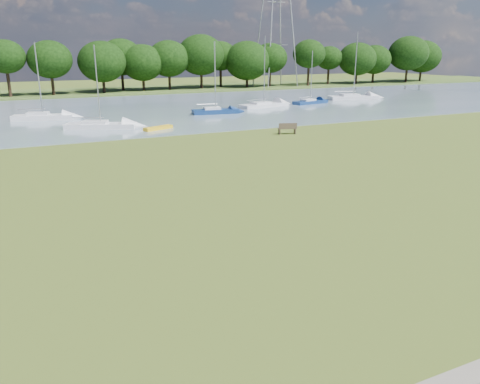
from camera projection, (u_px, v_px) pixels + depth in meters
name	position (u px, v px, depth m)	size (l,w,h in m)	color
ground	(228.00, 218.00, 21.93)	(220.00, 220.00, 0.00)	brown
river	(93.00, 113.00, 58.30)	(220.00, 40.00, 0.10)	slate
far_bank	(68.00, 93.00, 84.28)	(220.00, 20.00, 0.40)	#4C6626
riverbank_bench	(287.00, 128.00, 43.42)	(1.79, 0.98, 1.06)	brown
kayak	(158.00, 128.00, 45.72)	(3.16, 0.74, 0.32)	yellow
tree_line	(116.00, 59.00, 82.48)	(158.39, 8.21, 9.94)	black
sailboat_0	(215.00, 109.00, 56.89)	(5.80, 2.27, 8.45)	navy
sailboat_3	(353.00, 96.00, 73.15)	(8.01, 3.93, 10.08)	silver
sailboat_4	(42.00, 115.00, 52.01)	(6.75, 3.42, 8.29)	silver
sailboat_5	(263.00, 104.00, 63.51)	(7.64, 3.59, 9.24)	silver
sailboat_7	(310.00, 101.00, 67.44)	(5.91, 2.74, 7.35)	navy
sailboat_8	(100.00, 124.00, 46.39)	(7.04, 4.36, 7.94)	silver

